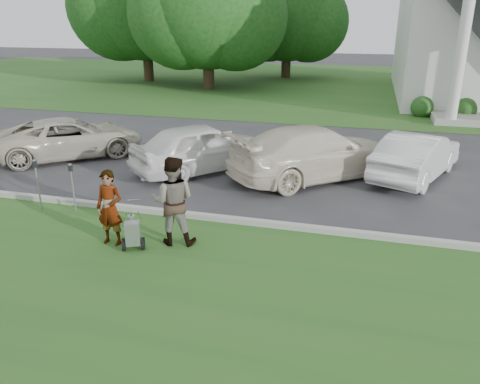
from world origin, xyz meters
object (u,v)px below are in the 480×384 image
at_px(tree_back, 287,17).
at_px(car_c, 316,152).
at_px(car_b, 202,147).
at_px(striping_cart, 133,234).
at_px(parking_meter_near, 72,182).
at_px(person_left, 110,209).
at_px(car_d, 417,155).
at_px(tree_left, 207,11).
at_px(car_a, 70,138).
at_px(person_right, 173,201).
at_px(tree_far, 144,3).
at_px(parking_meter_far, 37,179).

bearing_deg(tree_back, car_c, -77.88).
relative_size(tree_back, car_b, 2.09).
distance_m(striping_cart, parking_meter_near, 2.86).
bearing_deg(parking_meter_near, tree_back, 89.83).
height_order(person_left, car_b, person_left).
bearing_deg(car_d, tree_back, -48.96).
bearing_deg(parking_meter_near, tree_left, 100.15).
bearing_deg(tree_back, parking_meter_near, -90.17).
bearing_deg(car_a, person_left, 179.30).
xyz_separation_m(parking_meter_near, car_c, (5.55, 4.42, -0.01)).
bearing_deg(person_right, tree_far, -75.54).
height_order(car_c, car_d, car_c).
xyz_separation_m(person_right, parking_meter_far, (-4.07, 0.84, -0.13)).
xyz_separation_m(parking_meter_near, car_d, (8.55, 5.24, -0.10)).
bearing_deg(tree_back, person_right, -84.36).
relative_size(tree_back, person_right, 4.89).
relative_size(striping_cart, person_right, 0.51).
bearing_deg(tree_left, striping_cart, -74.85).
xyz_separation_m(car_c, car_d, (3.00, 0.82, -0.10)).
xyz_separation_m(tree_back, parking_meter_far, (-1.03, -29.97, -3.88)).
bearing_deg(person_left, person_right, 18.31).
height_order(tree_back, car_d, tree_back).
bearing_deg(car_d, person_right, 70.82).
height_order(parking_meter_near, car_b, car_b).
relative_size(person_right, car_a, 0.40).
relative_size(car_a, car_b, 1.08).
bearing_deg(tree_back, parking_meter_far, -91.96).
distance_m(person_right, parking_meter_far, 4.16).
xyz_separation_m(person_left, parking_meter_far, (-2.77, 1.24, 0.01)).
relative_size(tree_back, striping_cart, 9.64).
bearing_deg(person_left, car_d, 45.61).
height_order(tree_left, car_b, tree_left).
bearing_deg(striping_cart, tree_left, 82.32).
bearing_deg(car_d, person_left, 66.47).
bearing_deg(person_right, tree_back, -96.72).
relative_size(parking_meter_near, car_a, 0.26).
bearing_deg(car_a, tree_back, -48.24).
bearing_deg(tree_left, car_c, -61.51).
distance_m(tree_back, car_b, 26.09).
height_order(tree_left, car_a, tree_left).
distance_m(tree_far, car_a, 22.07).
height_order(person_right, car_d, person_right).
relative_size(tree_left, car_d, 2.47).
xyz_separation_m(car_b, car_d, (6.58, 1.10, -0.08)).
xyz_separation_m(person_left, car_b, (0.14, 5.48, -0.05)).
xyz_separation_m(tree_left, car_b, (5.88, -17.72, -4.33)).
distance_m(person_left, car_a, 7.63).
bearing_deg(striping_cart, car_d, 24.74).
height_order(person_left, parking_meter_near, person_left).
distance_m(striping_cart, car_c, 6.70).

